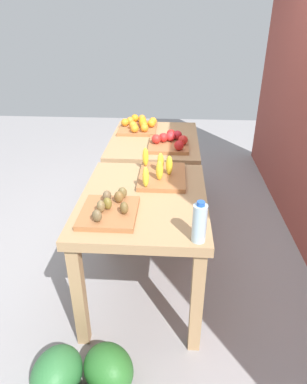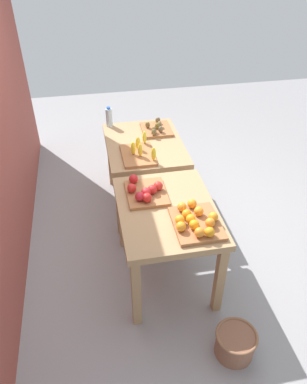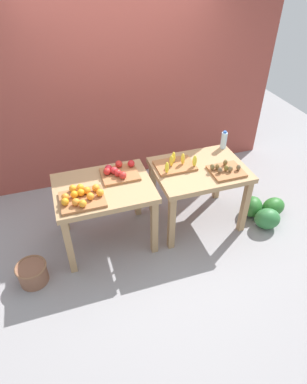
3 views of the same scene
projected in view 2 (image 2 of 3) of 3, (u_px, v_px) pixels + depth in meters
The scene contains 10 objects.
ground_plane at pixel (154, 233), 3.98m from camera, with size 8.00×8.00×0.00m, color gray.
display_table_left at pixel (167, 219), 3.14m from camera, with size 1.04×0.80×0.79m.
display_table_right at pixel (144, 152), 4.02m from camera, with size 1.04×0.80×0.79m.
orange_bin at pixel (195, 221), 2.87m from camera, with size 0.44×0.37×0.11m.
apple_bin at pixel (145, 192), 3.18m from camera, with size 0.41×0.34×0.11m.
banana_crate at pixel (139, 153), 3.70m from camera, with size 0.44×0.32×0.17m.
kiwi_bin at pixel (156, 129), 4.14m from camera, with size 0.36×0.32×0.10m.
water_bottle at pixel (109, 117), 4.19m from camera, with size 0.07×0.07×0.23m.
watermelon_pile at pixel (153, 155), 5.04m from camera, with size 0.64×0.62×0.26m.
wicker_basket at pixel (235, 343), 2.83m from camera, with size 0.32×0.32×0.23m.
Camera 2 is at (-2.87, 0.56, 2.73)m, focal length 34.94 mm.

